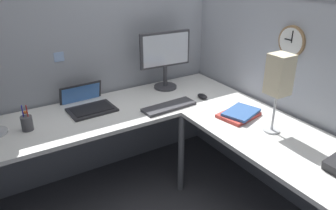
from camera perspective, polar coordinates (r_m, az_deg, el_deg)
ground_plane at (r=2.74m, az=1.17°, el=-16.98°), size 6.80×6.80×0.00m
cubicle_wall_back at (r=2.89m, az=-14.34°, el=2.91°), size 2.57×0.12×1.58m
cubicle_wall_right at (r=2.68m, az=20.39°, el=0.37°), size 0.12×2.37×1.58m
desk at (r=2.27m, az=-1.15°, el=-6.92°), size 2.35×2.15×0.73m
monitor at (r=2.87m, az=-0.47°, el=8.41°), size 0.46×0.20×0.50m
laptop at (r=2.67m, az=-13.68°, el=0.24°), size 0.35×0.39×0.22m
keyboard at (r=2.57m, az=0.18°, el=-0.26°), size 0.44×0.16×0.02m
computer_mouse at (r=2.76m, az=5.89°, el=1.51°), size 0.06×0.10×0.03m
pen_cup at (r=2.43m, az=-22.98°, el=-2.84°), size 0.08×0.08×0.18m
book_stack at (r=2.49m, az=12.13°, el=-1.49°), size 0.33×0.27×0.04m
desk_lamp_paper at (r=2.20m, az=18.47°, el=4.57°), size 0.13×0.13×0.53m
wall_clock at (r=2.52m, az=20.45°, el=10.18°), size 0.04×0.22×0.22m
pinned_note_middle at (r=2.70m, az=-18.15°, el=7.82°), size 0.08×0.00×0.07m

